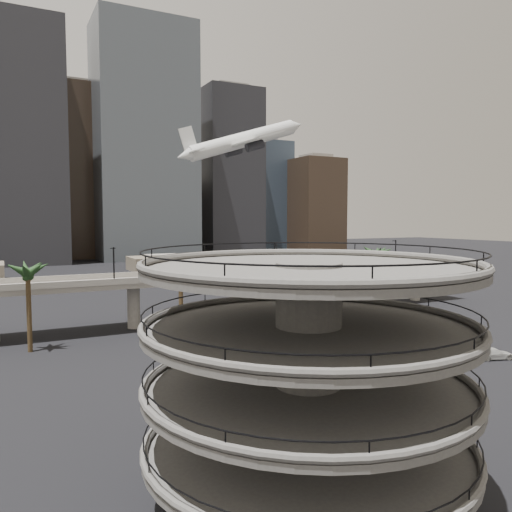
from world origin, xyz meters
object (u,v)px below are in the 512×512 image
car_a (297,380)px  parking_ramp (308,358)px  airborne_jet (243,141)px  car_c (493,353)px  car_b (346,356)px  overpass (193,283)px

car_a → parking_ramp: bearing=167.0°
airborne_jet → car_c: size_ratio=5.89×
car_b → car_c: 20.37m
car_a → car_b: 12.11m
airborne_jet → car_a: 65.32m
airborne_jet → car_a: size_ratio=7.12×
overpass → car_a: bearing=-92.2°
parking_ramp → airborne_jet: bearing=67.8°
airborne_jet → car_b: (-6.91, -46.73, -35.25)m
parking_ramp → overpass: size_ratio=0.17×
car_a → car_b: car_b is taller
overpass → car_a: overpass is taller
car_a → car_c: 29.82m
car_b → car_c: bearing=-117.7°
overpass → car_b: size_ratio=26.63×
parking_ramp → car_a: (11.50, 19.90, -9.09)m
overpass → car_c: overpass is taller
car_b → car_c: car_b is taller
overpass → car_b: 35.72m
overpass → car_a: 39.68m
car_c → airborne_jet: bearing=28.9°
parking_ramp → airborne_jet: (29.31, 71.89, 26.22)m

